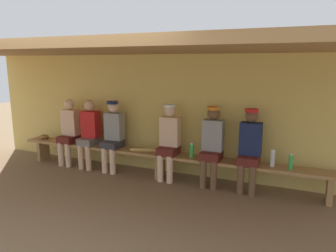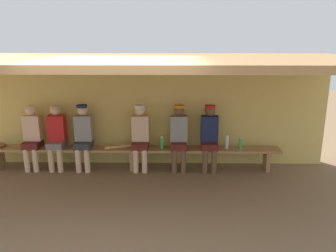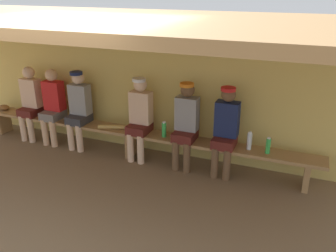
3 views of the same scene
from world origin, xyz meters
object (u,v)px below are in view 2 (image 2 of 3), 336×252
player_middle (56,135)px  player_leftmost (83,134)px  bench (132,151)px  player_shirtless_tan (179,135)px  water_bottle_green (240,143)px  baseball_bat (124,146)px  player_with_sunglasses (32,135)px  water_bottle_orange (162,143)px  player_in_blue (140,134)px  baseball_glove_worn (1,145)px  player_near_post (209,135)px  water_bottle_clear (227,142)px

player_middle → player_leftmost: bearing=0.1°
bench → player_shirtless_tan: player_shirtless_tan is taller
water_bottle_green → baseball_bat: size_ratio=0.31×
player_with_sunglasses → water_bottle_green: size_ratio=5.44×
bench → water_bottle_orange: size_ratio=23.72×
player_leftmost → player_with_sunglasses: 1.04m
player_leftmost → player_in_blue: (1.16, 0.00, 0.00)m
water_bottle_green → baseball_bat: (-2.35, 0.02, -0.08)m
water_bottle_orange → water_bottle_green: (1.58, 0.01, -0.00)m
water_bottle_orange → baseball_glove_worn: 3.32m
player_near_post → baseball_glove_worn: bearing=179.8°
player_near_post → baseball_bat: bearing=-179.9°
bench → baseball_glove_worn: size_ratio=25.00×
water_bottle_orange → player_near_post: bearing=2.1°
bench → player_shirtless_tan: (0.95, 0.00, 0.36)m
water_bottle_orange → water_bottle_clear: (1.31, 0.04, 0.01)m
water_bottle_green → water_bottle_clear: 0.27m
baseball_bat → player_shirtless_tan: bearing=-19.0°
player_leftmost → water_bottle_orange: bearing=-1.3°
player_in_blue → baseball_glove_worn: size_ratio=5.60×
player_with_sunglasses → baseball_bat: (1.86, -0.00, -0.24)m
player_middle → baseball_glove_worn: 1.20m
player_with_sunglasses → player_shirtless_tan: 2.97m
baseball_bat → player_leftmost: bearing=160.6°
player_shirtless_tan → water_bottle_green: size_ratio=5.48×
player_in_blue → player_leftmost: bearing=180.0°
player_middle → baseball_bat: size_ratio=1.71×
water_bottle_clear → baseball_glove_worn: size_ratio=1.13×
water_bottle_clear → baseball_glove_worn: water_bottle_clear is taller
player_near_post → baseball_glove_worn: size_ratio=5.60×
player_middle → baseball_glove_worn: bearing=179.3°
water_bottle_green → water_bottle_clear: bearing=172.3°
player_in_blue → baseball_bat: 0.42m
player_leftmost → player_in_blue: 1.16m
baseball_glove_worn → baseball_bat: bearing=-157.5°
player_near_post → water_bottle_green: size_ratio=5.48×
player_middle → baseball_bat: (1.37, -0.00, -0.24)m
player_with_sunglasses → water_bottle_orange: size_ratio=5.28×
baseball_glove_worn → player_shirtless_tan: bearing=-157.3°
bench → player_with_sunglasses: 2.05m
baseball_glove_worn → player_middle: bearing=-157.8°
player_near_post → player_middle: (-3.09, -0.00, -0.02)m
player_leftmost → water_bottle_orange: size_ratio=5.32×
bench → player_near_post: (1.57, 0.00, 0.36)m
water_bottle_orange → player_leftmost: bearing=178.7°
player_leftmost → water_bottle_clear: bearing=0.2°
bench → player_shirtless_tan: bearing=0.2°
baseball_bat → player_near_post: bearing=-19.1°
bench → player_middle: 1.57m
player_with_sunglasses → baseball_bat: bearing=-0.1°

